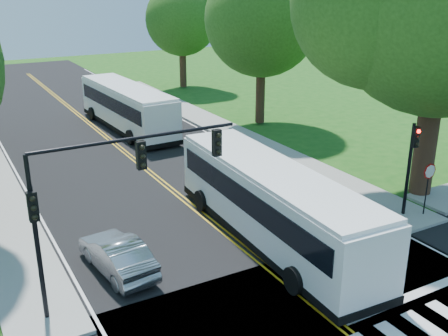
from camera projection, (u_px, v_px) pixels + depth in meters
road at (150, 172)px, 30.45m from camera, size 14.00×96.00×0.01m
center_line at (127, 153)px, 33.72m from camera, size 0.36×70.00×0.01m
edge_line_w at (16, 171)px, 30.59m from camera, size 0.12×70.00×0.01m
edge_line_e at (219, 139)px, 36.86m from camera, size 0.12×70.00×0.01m
stop_bar at (414, 294)px, 18.61m from camera, size 6.60×0.40×0.01m
sidewalk_ne at (217, 125)px, 39.99m from camera, size 2.60×40.00×0.15m
tree_ne_big at (445, 1)px, 24.06m from camera, size 10.80×10.80×14.91m
tree_east_mid at (262, 19)px, 38.01m from camera, size 8.40×8.40×11.93m
tree_east_far at (182, 19)px, 51.93m from camera, size 7.20×7.20×10.34m
signal_nw at (108, 184)px, 16.78m from camera, size 7.15×0.46×5.66m
signal_ne at (411, 157)px, 23.75m from camera, size 0.30×0.46×4.40m
stop_sign at (429, 177)px, 24.06m from camera, size 0.76×0.08×2.53m
bus_lead at (272, 203)px, 21.95m from camera, size 3.52×12.80×3.28m
bus_follow at (127, 106)px, 38.77m from camera, size 3.48×12.63×3.24m
hatchback at (117, 255)px, 19.88m from camera, size 1.96×4.42×1.41m
suv at (271, 173)px, 28.63m from camera, size 3.17×4.75×1.21m
dark_sedan at (214, 140)px, 34.61m from camera, size 2.03×4.09×1.14m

